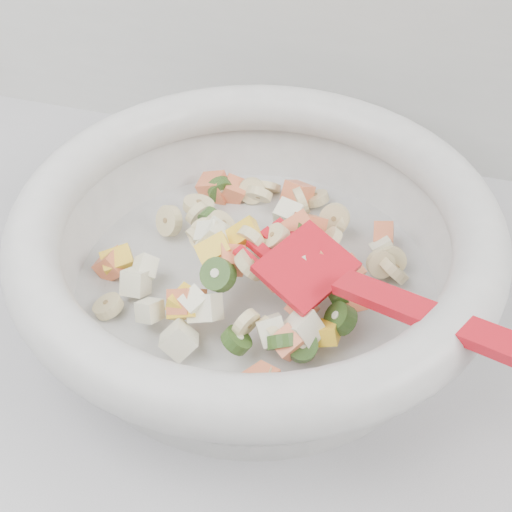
# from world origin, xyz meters

# --- Properties ---
(mixing_bowl) EXTENTS (0.45, 0.38, 0.13)m
(mixing_bowl) POSITION_xyz_m (0.08, 1.50, 0.96)
(mixing_bowl) COLOR silver
(mixing_bowl) RESTS_ON counter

